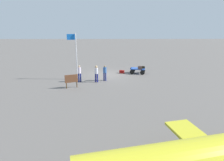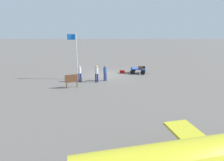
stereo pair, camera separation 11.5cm
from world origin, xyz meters
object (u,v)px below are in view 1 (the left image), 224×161
(suitcase_dark, at_px, (140,68))
(airplane_near, at_px, (205,159))
(suitcase_navy, at_px, (142,67))
(worker_lead, at_px, (105,72))
(flagpole, at_px, (75,52))
(suitcase_grey, at_px, (122,72))
(luggage_cart, at_px, (137,70))
(worker_trailing, at_px, (96,72))
(signboard, at_px, (71,79))
(worker_supervisor, at_px, (79,73))

(suitcase_dark, height_order, airplane_near, airplane_near)
(suitcase_navy, height_order, worker_lead, worker_lead)
(airplane_near, xyz_separation_m, flagpole, (6.76, -14.44, 1.64))
(suitcase_grey, bearing_deg, flagpole, 28.30)
(luggage_cart, distance_m, worker_lead, 4.92)
(suitcase_grey, relative_size, worker_trailing, 0.37)
(signboard, bearing_deg, flagpole, -88.96)
(luggage_cart, distance_m, suitcase_grey, 1.86)
(worker_lead, height_order, signboard, worker_lead)
(flagpole, bearing_deg, worker_supervisor, 116.31)
(suitcase_grey, distance_m, worker_trailing, 4.72)
(worker_supervisor, xyz_separation_m, airplane_near, (-6.27, 13.44, 0.23))
(luggage_cart, xyz_separation_m, suitcase_grey, (1.84, -0.11, -0.27))
(flagpole, bearing_deg, suitcase_dark, -163.45)
(suitcase_navy, bearing_deg, worker_trailing, 34.77)
(suitcase_dark, xyz_separation_m, worker_supervisor, (6.53, 3.08, 0.17))
(suitcase_navy, distance_m, worker_supervisor, 7.70)
(suitcase_dark, distance_m, signboard, 8.60)
(luggage_cart, xyz_separation_m, signboard, (6.74, 5.50, 0.37))
(worker_lead, height_order, flagpole, flagpole)
(airplane_near, relative_size, flagpole, 2.15)
(suitcase_navy, height_order, worker_supervisor, worker_supervisor)
(suitcase_navy, relative_size, worker_lead, 0.35)
(worker_trailing, bearing_deg, airplane_near, 108.90)
(flagpole, bearing_deg, worker_trailing, 153.86)
(suitcase_grey, xyz_separation_m, worker_supervisor, (4.46, 3.66, 0.80))
(suitcase_dark, distance_m, suitcase_navy, 0.53)
(worker_lead, bearing_deg, signboard, 39.01)
(suitcase_grey, relative_size, worker_supervisor, 0.36)
(worker_supervisor, bearing_deg, flagpole, -63.69)
(suitcase_dark, xyz_separation_m, flagpole, (7.02, 2.09, 2.04))
(worker_trailing, bearing_deg, suitcase_grey, -126.49)
(luggage_cart, bearing_deg, suitcase_grey, -3.50)
(worker_trailing, relative_size, worker_supervisor, 1.00)
(luggage_cart, relative_size, suitcase_dark, 4.11)
(worker_lead, relative_size, worker_trailing, 0.94)
(suitcase_navy, xyz_separation_m, worker_supervisor, (6.85, 3.50, 0.22))
(luggage_cart, xyz_separation_m, airplane_near, (0.03, 16.99, 0.76))
(worker_lead, xyz_separation_m, signboard, (2.96, 2.40, -0.13))
(suitcase_grey, height_order, airplane_near, airplane_near)
(suitcase_navy, xyz_separation_m, worker_lead, (4.33, 3.06, 0.19))
(suitcase_grey, relative_size, signboard, 0.50)
(worker_lead, height_order, worker_trailing, worker_trailing)
(suitcase_grey, bearing_deg, worker_trailing, 53.51)
(suitcase_dark, bearing_deg, worker_supervisor, 25.28)
(suitcase_grey, xyz_separation_m, worker_lead, (1.94, 3.22, 0.77))
(worker_lead, bearing_deg, luggage_cart, -140.58)
(worker_trailing, height_order, airplane_near, airplane_near)
(suitcase_navy, relative_size, flagpole, 0.12)
(worker_trailing, distance_m, flagpole, 3.05)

